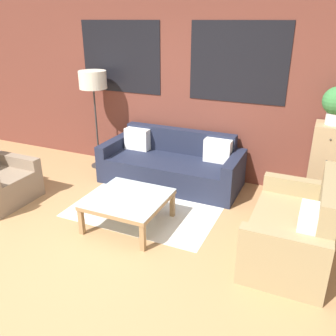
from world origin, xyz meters
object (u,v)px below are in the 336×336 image
(coffee_table, at_px, (128,201))
(drawer_cabinet, at_px, (325,165))
(couch_dark, at_px, (172,166))
(settee_vintage, at_px, (295,230))
(floor_lamp, at_px, (93,83))

(coffee_table, distance_m, drawer_cabinet, 2.65)
(couch_dark, xyz_separation_m, settee_vintage, (1.93, -1.18, 0.03))
(coffee_table, relative_size, floor_lamp, 0.55)
(coffee_table, height_order, drawer_cabinet, drawer_cabinet)
(drawer_cabinet, bearing_deg, floor_lamp, -178.28)
(settee_vintage, xyz_separation_m, floor_lamp, (-3.34, 1.28, 1.11))
(couch_dark, relative_size, settee_vintage, 1.50)
(couch_dark, height_order, coffee_table, couch_dark)
(settee_vintage, distance_m, drawer_cabinet, 1.43)
(floor_lamp, bearing_deg, coffee_table, -45.47)
(couch_dark, bearing_deg, drawer_cabinet, 5.49)
(settee_vintage, bearing_deg, drawer_cabinet, 81.22)
(coffee_table, relative_size, drawer_cabinet, 0.79)
(floor_lamp, bearing_deg, couch_dark, -3.99)
(floor_lamp, relative_size, drawer_cabinet, 1.43)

